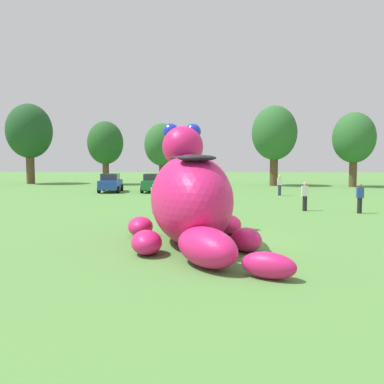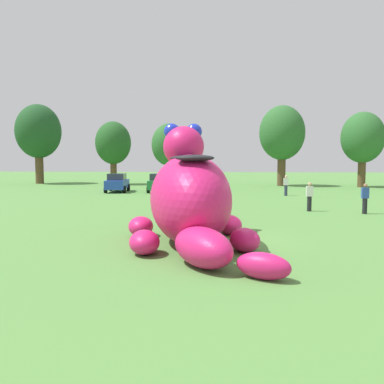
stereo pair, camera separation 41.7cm
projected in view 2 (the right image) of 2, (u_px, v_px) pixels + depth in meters
name	position (u px, v px, depth m)	size (l,w,h in m)	color
ground_plane	(230.00, 240.00, 15.74)	(160.00, 160.00, 0.00)	#568E42
giant_inflatable_creature	(190.00, 198.00, 14.96)	(5.73, 8.52, 4.58)	#E01E6B
car_blue	(117.00, 183.00, 38.39)	(2.20, 4.23, 1.72)	#2347B7
car_green	(159.00, 183.00, 38.26)	(2.06, 4.16, 1.72)	#1E7238
car_white	(191.00, 183.00, 38.17)	(2.04, 4.15, 1.72)	white
tree_far_left	(38.00, 132.00, 50.84)	(5.51, 5.51, 9.77)	brown
tree_left	(113.00, 143.00, 49.27)	(4.24, 4.24, 7.53)	brown
tree_mid_left	(169.00, 145.00, 46.32)	(3.97, 3.97, 7.05)	brown
tree_centre_left	(282.00, 133.00, 46.57)	(5.12, 5.12, 9.09)	brown
tree_centre	(363.00, 138.00, 44.41)	(4.58, 4.58, 8.12)	brown
spectator_near_inflatable	(309.00, 197.00, 24.22)	(0.38, 0.26, 1.71)	black
spectator_mid_field	(365.00, 199.00, 23.05)	(0.38, 0.26, 1.71)	black
spectator_wandering	(158.00, 199.00, 23.18)	(0.38, 0.26, 1.71)	#726656
spectator_far_side	(286.00, 186.00, 34.40)	(0.38, 0.26, 1.71)	#2D334C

